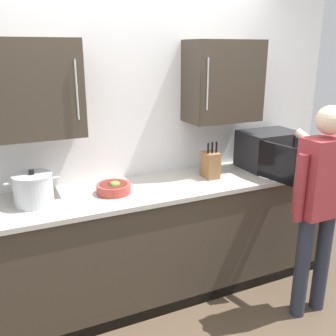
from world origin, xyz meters
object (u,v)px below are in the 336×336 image
at_px(microwave_oven, 267,150).
at_px(knife_block, 210,165).
at_px(fruit_bowl, 114,188).
at_px(stock_pot, 33,189).
at_px(person_figure, 320,196).

xyz_separation_m(microwave_oven, knife_block, (-0.60, -0.02, -0.05)).
bearing_deg(fruit_bowl, stock_pot, 178.25).
bearing_deg(microwave_oven, person_figure, -98.34).
bearing_deg(microwave_oven, stock_pot, -179.39).
bearing_deg(stock_pot, microwave_oven, 0.61).
height_order(stock_pot, fruit_bowl, stock_pot).
distance_m(knife_block, fruit_bowl, 0.83).
height_order(knife_block, stock_pot, knife_block).
height_order(fruit_bowl, person_figure, person_figure).
distance_m(knife_block, stock_pot, 1.38).
bearing_deg(knife_block, microwave_oven, 2.34).
bearing_deg(knife_block, fruit_bowl, -179.05).
relative_size(fruit_bowl, person_figure, 0.16).
distance_m(microwave_oven, stock_pot, 1.98).
xyz_separation_m(microwave_oven, stock_pot, (-1.97, -0.02, -0.05)).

